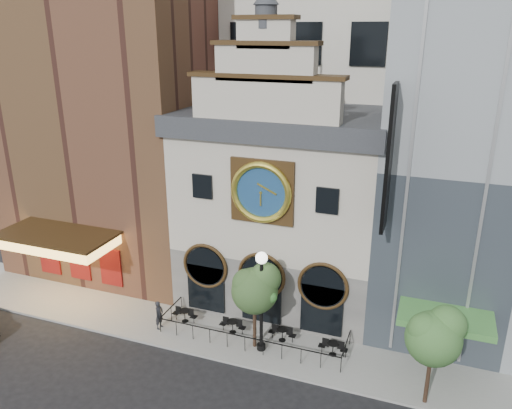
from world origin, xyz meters
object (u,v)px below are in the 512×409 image
at_px(bistro_3, 333,348).
at_px(lamppost, 261,291).
at_px(bistro_1, 233,325).
at_px(bistro_0, 185,315).
at_px(pedestrian, 159,315).
at_px(tree_right, 435,335).
at_px(bistro_2, 282,333).
at_px(tree_left, 256,287).

relative_size(bistro_3, lamppost, 0.27).
xyz_separation_m(bistro_1, lamppost, (2.11, -0.95, 3.19)).
relative_size(bistro_0, lamppost, 0.27).
height_order(pedestrian, tree_right, tree_right).
bearing_deg(bistro_2, lamppost, -125.11).
height_order(tree_left, tree_right, tree_right).
relative_size(bistro_1, bistro_2, 1.00).
bearing_deg(lamppost, pedestrian, -164.63).
distance_m(pedestrian, tree_left, 6.58).
distance_m(lamppost, tree_right, 8.81).
xyz_separation_m(bistro_3, lamppost, (-3.82, -0.87, 3.19)).
relative_size(pedestrian, tree_right, 0.35).
distance_m(bistro_0, tree_right, 14.53).
relative_size(bistro_3, pedestrian, 0.90).
bearing_deg(bistro_3, tree_right, -22.24).
bearing_deg(bistro_3, lamppost, -167.11).
bearing_deg(pedestrian, bistro_1, -71.45).
bearing_deg(bistro_3, bistro_0, 179.03).
xyz_separation_m(bistro_1, bistro_3, (5.92, -0.08, 0.00)).
bearing_deg(bistro_0, tree_right, -8.79).
bearing_deg(bistro_0, bistro_2, 1.61).
relative_size(bistro_1, tree_left, 0.31).
height_order(pedestrian, lamppost, lamppost).
xyz_separation_m(pedestrian, lamppost, (6.33, 0.10, 2.77)).
bearing_deg(bistro_1, bistro_3, -0.79).
bearing_deg(bistro_1, bistro_2, 4.71).
relative_size(bistro_1, lamppost, 0.27).
xyz_separation_m(bistro_2, tree_right, (7.89, -2.34, 3.26)).
distance_m(bistro_0, bistro_2, 6.11).
height_order(bistro_1, tree_right, tree_right).
xyz_separation_m(bistro_0, pedestrian, (-1.07, -1.13, 0.41)).
distance_m(bistro_1, bistro_2, 2.96).
bearing_deg(bistro_2, bistro_1, -175.29).
distance_m(pedestrian, tree_right, 15.37).
bearing_deg(bistro_0, bistro_3, -0.97).
height_order(bistro_0, bistro_3, same).
bearing_deg(bistro_0, tree_left, -9.75).
height_order(bistro_0, lamppost, lamppost).
height_order(bistro_3, pedestrian, pedestrian).
distance_m(bistro_0, tree_left, 5.91).
bearing_deg(pedestrian, bistro_2, -75.22).
bearing_deg(bistro_2, bistro_0, -178.39).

